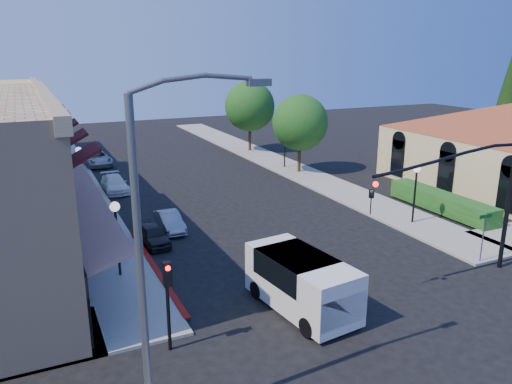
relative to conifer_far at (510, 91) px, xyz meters
name	(u,v)px	position (x,y,z in m)	size (l,w,h in m)	color
ground	(385,319)	(-28.00, -18.00, -6.36)	(120.00, 120.00, 0.00)	black
sidewalk_left	(72,181)	(-36.75, 9.00, -6.30)	(3.50, 50.00, 0.12)	gray
sidewalk_right	(272,160)	(-19.25, 9.00, -6.30)	(3.50, 50.00, 0.12)	gray
curb_red_strip	(155,271)	(-34.90, -10.00, -6.36)	(0.25, 10.00, 0.06)	maroon
hedge	(440,212)	(-16.30, -9.00, -6.36)	(1.40, 8.00, 1.10)	#165017
conifer_far	(510,91)	(0.00, 0.00, 0.00)	(3.20, 3.20, 11.00)	#392616
street_tree_a	(300,123)	(-19.20, 4.00, -2.17)	(4.56, 4.56, 6.48)	#392616
street_tree_b	(250,106)	(-19.20, 14.00, -1.82)	(4.94, 4.94, 7.02)	#392616
signal_mast_arm	(477,189)	(-22.14, -16.50, -2.27)	(8.01, 0.39, 6.00)	black
secondary_signal	(168,289)	(-36.00, -16.59, -4.04)	(0.28, 0.42, 3.32)	black
cobra_streetlight	(153,248)	(-37.15, -20.00, -1.09)	(3.60, 0.25, 9.31)	#595B5E
street_name_sign	(484,230)	(-20.50, -15.80, -4.66)	(0.80, 0.06, 2.50)	#595B5E
lamppost_left_near	(116,220)	(-36.50, -10.00, -3.62)	(0.44, 0.44, 3.57)	black
lamppost_left_far	(80,159)	(-36.50, 4.00, -3.62)	(0.44, 0.44, 3.57)	black
lamppost_right_near	(416,179)	(-19.50, -10.00, -3.62)	(0.44, 0.44, 3.57)	black
lamppost_right_far	(285,137)	(-19.50, 6.00, -3.62)	(0.44, 0.44, 3.57)	black
white_van	(302,280)	(-30.54, -16.05, -5.08)	(2.75, 5.22, 2.22)	silver
parked_car_a	(152,235)	(-34.20, -6.70, -5.83)	(1.26, 3.13, 1.07)	black
parked_car_b	(170,221)	(-32.80, -5.00, -5.82)	(1.13, 3.25, 1.07)	gray
parked_car_c	(115,184)	(-34.20, 4.63, -5.79)	(1.60, 3.93, 1.14)	white
parked_car_d	(96,158)	(-34.20, 14.00, -5.72)	(2.14, 4.64, 1.29)	#989B9D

